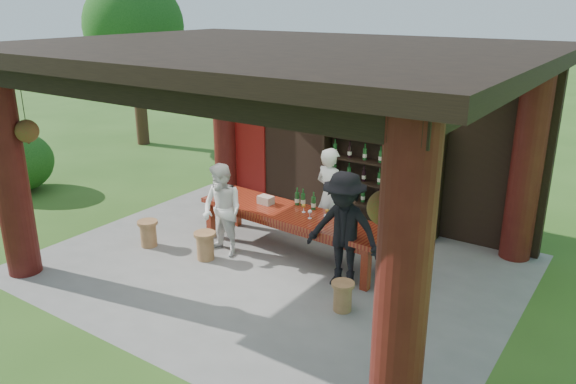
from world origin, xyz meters
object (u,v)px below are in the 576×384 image
Objects in this scene: tasting_table at (293,219)px; host at (330,196)px; guest_woman at (222,210)px; guest_man at (344,230)px; stool_near_left at (205,245)px; napkin_basket at (266,200)px; stool_near_right at (343,296)px; wine_shelf at (380,175)px; stool_far_left at (148,233)px.

tasting_table is 2.04× the size of host.
guest_woman is 2.21m from guest_man.
stool_near_left is 1.84× the size of napkin_basket.
stool_near_right is 2.67m from guest_woman.
wine_shelf is 3.47m from stool_near_left.
wine_shelf is at bearing 107.07° from stool_near_right.
tasting_table is 2.01m from stool_near_right.
guest_man is (-0.37, 0.65, 0.67)m from stool_near_right.
stool_near_right is (0.94, -3.05, -0.80)m from wine_shelf.
host is at bearing -110.02° from wine_shelf.
guest_man is (0.57, -2.40, -0.13)m from wine_shelf.
stool_near_right is 2.60m from napkin_basket.
tasting_table is at bearing 154.00° from guest_man.
host is at bearing 124.82° from stool_near_right.
stool_near_right is at bearing -35.95° from tasting_table.
tasting_table is (-0.66, -1.89, -0.39)m from wine_shelf.
stool_far_left is (-2.26, -1.17, -0.39)m from tasting_table.
wine_shelf reaches higher than stool_far_left.
guest_man is at bearing -76.66° from wine_shelf.
tasting_table is at bearing 42.66° from guest_woman.
host is 1.12m from napkin_basket.
napkin_basket is (-0.87, -0.71, -0.04)m from host.
host is 6.63× the size of napkin_basket.
wine_shelf is at bearing 70.73° from tasting_table.
stool_near_left is 2.31m from host.
wine_shelf reaches higher than napkin_basket.
wine_shelf is 2.04m from tasting_table.
host reaches higher than napkin_basket.
stool_near_right is at bearing -3.24° from stool_near_left.
stool_near_left is at bearing -171.32° from guest_man.
wine_shelf reaches higher than host.
stool_near_left is 0.30× the size of guest_woman.
host is at bearing 71.84° from tasting_table.
stool_far_left is 1.49m from guest_woman.
tasting_table is 1.19m from guest_woman.
stool_near_right is 3.86m from stool_far_left.
host is at bearing 53.17° from stool_near_left.
tasting_table is 2.24× the size of guest_woman.
napkin_basket is (-1.85, 0.58, -0.07)m from guest_man.
stool_near_right is 0.25× the size of host.
wine_shelf is 2.24m from napkin_basket.
tasting_table is 0.65m from napkin_basket.
guest_woman reaches higher than tasting_table.
napkin_basket reaches higher than tasting_table.
stool_near_left reaches higher than stool_far_left.
wine_shelf is 8.91× the size of napkin_basket.
guest_man is (3.49, 0.66, 0.64)m from stool_far_left.
tasting_table is 1.97× the size of guest_man.
stool_near_right is 2.44m from host.
stool_far_left is at bearing -172.73° from guest_man.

